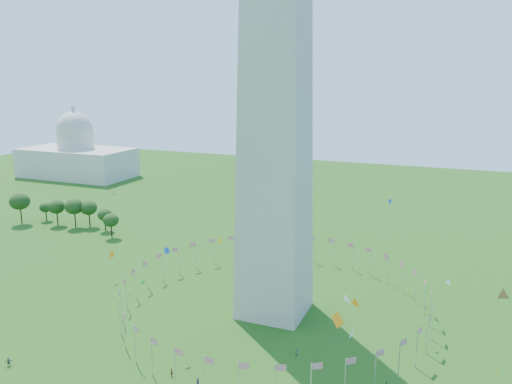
% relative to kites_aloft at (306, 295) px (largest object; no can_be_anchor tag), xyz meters
% --- Properties ---
extents(flag_ring, '(80.24, 80.24, 9.00)m').
position_rel_kites_aloft_xyz_m(flag_ring, '(-15.45, 23.35, -12.82)').
color(flag_ring, silver).
rests_on(flag_ring, ground).
extents(capitol_building, '(70.00, 35.00, 46.00)m').
position_rel_kites_aloft_xyz_m(capitol_building, '(-195.45, 153.35, 5.68)').
color(capitol_building, beige).
rests_on(capitol_building, ground).
extents(kites_aloft, '(107.71, 70.04, 29.55)m').
position_rel_kites_aloft_xyz_m(kites_aloft, '(0.00, 0.00, 0.00)').
color(kites_aloft, orange).
rests_on(kites_aloft, ground).
extents(tree_line_west, '(55.69, 15.37, 13.20)m').
position_rel_kites_aloft_xyz_m(tree_line_west, '(-124.10, 63.75, -11.68)').
color(tree_line_west, '#27501A').
rests_on(tree_line_west, ground).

